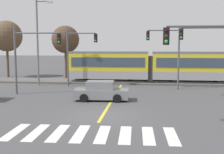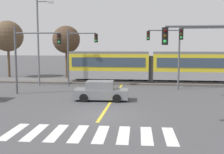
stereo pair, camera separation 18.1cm
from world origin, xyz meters
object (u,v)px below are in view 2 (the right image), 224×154
Objects in this scene: light_rail_tram at (151,65)px; traffic_light_far_left at (78,49)px; traffic_light_mid_right at (213,48)px; street_lamp_west at (39,38)px; traffic_light_far_right at (168,48)px; traffic_light_mid_left at (31,50)px; bare_tree_far_west at (8,36)px; traffic_light_near_right at (208,55)px; bare_tree_west at (66,40)px; sedan_crossing at (101,91)px.

traffic_light_far_left is at bearing -155.06° from light_rail_tram.
street_lamp_west reaches higher than traffic_light_mid_right.
traffic_light_far_left is (-9.19, 0.77, -0.14)m from traffic_light_far_right.
bare_tree_far_west reaches higher than traffic_light_mid_left.
light_rail_tram is 12.67m from street_lamp_west.
bare_tree_far_west is (-23.90, 12.57, 1.46)m from traffic_light_mid_right.
street_lamp_west is at bearing 104.37° from traffic_light_mid_left.
traffic_light_mid_right is at bearing 75.87° from traffic_light_near_right.
light_rail_tram is 19.75m from bare_tree_far_west.
bare_tree_far_west is (-8.62, 12.53, 1.63)m from traffic_light_mid_left.
light_rail_tram is at bearing 98.84° from traffic_light_near_right.
bare_tree_west reaches higher than traffic_light_far_right.
sedan_crossing is at bearing -110.30° from light_rail_tram.
traffic_light_mid_right is 17.60m from street_lamp_west.
street_lamp_west is 1.32× the size of bare_tree_west.
sedan_crossing is at bearing -43.41° from street_lamp_west.
bare_tree_far_west is 1.10× the size of bare_tree_west.
bare_tree_far_west reaches higher than traffic_light_mid_right.
bare_tree_far_west is (-7.22, 7.07, 0.44)m from street_lamp_west.
traffic_light_far_left is at bearing 175.22° from traffic_light_far_right.
street_lamp_west reaches higher than sedan_crossing.
bare_tree_far_west is (-15.10, 14.53, 4.82)m from sedan_crossing.
sedan_crossing is 0.56× the size of bare_tree_far_west.
traffic_light_near_right is at bearing -57.15° from bare_tree_west.
traffic_light_mid_right is at bearing -61.17° from light_rail_tram.
sedan_crossing is 11.70m from street_lamp_west.
bare_tree_west reaches higher than sedan_crossing.
traffic_light_far_right is at bearing -21.37° from bare_tree_far_west.
sedan_crossing is 9.15m from traffic_light_far_right.
light_rail_tram is 5.00m from traffic_light_far_right.
light_rail_tram is at bearing -11.24° from bare_tree_far_west.
traffic_light_far_right is at bearing 94.79° from traffic_light_near_right.
sedan_crossing is at bearing -130.87° from traffic_light_far_right.
street_lamp_west reaches higher than bare_tree_west.
bare_tree_west is (0.81, 7.27, -0.03)m from street_lamp_west.
traffic_light_near_right is 25.35m from bare_tree_west.
traffic_light_far_left reaches higher than traffic_light_near_right.
traffic_light_far_left is (2.87, 5.21, 0.02)m from traffic_light_mid_left.
traffic_light_mid_right is (2.14, 8.51, 0.29)m from traffic_light_near_right.
traffic_light_near_right is at bearing -85.21° from traffic_light_far_right.
bare_tree_far_west is at bearing 158.63° from traffic_light_far_right.
traffic_light_far_right is 12.85m from traffic_light_mid_left.
sedan_crossing is 0.62× the size of bare_tree_west.
traffic_light_mid_left is at bearing 146.99° from traffic_light_near_right.
traffic_light_mid_left is at bearing -118.82° from traffic_light_far_left.
traffic_light_near_right is at bearing -44.08° from bare_tree_far_west.
sedan_crossing is 7.50m from traffic_light_mid_left.
traffic_light_mid_left is 15.29m from bare_tree_far_west.
traffic_light_mid_left is 0.65× the size of street_lamp_west.
traffic_light_far_right is (1.60, -4.30, 2.00)m from light_rail_tram.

